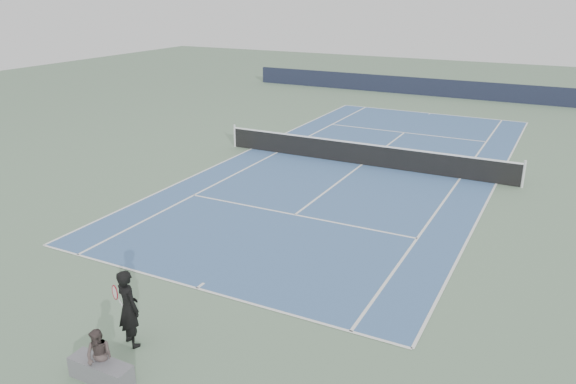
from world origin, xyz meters
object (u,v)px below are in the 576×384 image
at_px(tennis_player, 128,308).
at_px(tennis_ball, 105,367).
at_px(tennis_net, 362,153).
at_px(spectator_bench, 100,363).

distance_m(tennis_player, tennis_ball, 1.22).
height_order(tennis_net, spectator_bench, spectator_bench).
height_order(tennis_net, tennis_player, tennis_player).
relative_size(tennis_player, tennis_ball, 24.64).
bearing_deg(tennis_net, tennis_player, -89.39).
bearing_deg(spectator_bench, tennis_net, 91.70).
xyz_separation_m(tennis_player, tennis_ball, (0.10, -0.88, -0.83)).
bearing_deg(tennis_ball, spectator_bench, -55.09).
bearing_deg(tennis_net, tennis_ball, -89.04).
height_order(tennis_net, tennis_ball, tennis_net).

